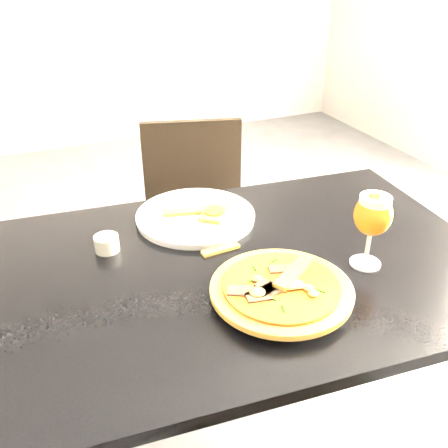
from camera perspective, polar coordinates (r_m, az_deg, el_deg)
name	(u,v)px	position (r m, az deg, el deg)	size (l,w,h in m)	color
dining_table	(244,292)	(1.26, 2.29, -7.77)	(1.27, 0.91, 0.75)	black
chair_far	(196,227)	(1.92, -3.16, -0.32)	(0.48, 0.48, 0.85)	black
plate_main	(284,290)	(1.11, 6.87, -7.49)	(0.30, 0.30, 0.02)	white
pizza	(281,288)	(1.08, 6.57, -7.25)	(0.31, 0.31, 0.03)	olive
plate_second	(196,216)	(1.39, -3.27, 0.88)	(0.33, 0.33, 0.02)	white
crust_scraps	(205,212)	(1.37, -2.23, 1.33)	(0.19, 0.13, 0.01)	olive
loose_crust	(221,249)	(1.24, -0.40, -2.91)	(0.10, 0.02, 0.01)	olive
sauce_cup	(107,243)	(1.27, -13.26, -2.10)	(0.06, 0.06, 0.04)	silver
beer_glass	(373,215)	(1.18, 16.67, 0.96)	(0.09, 0.09, 0.18)	silver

